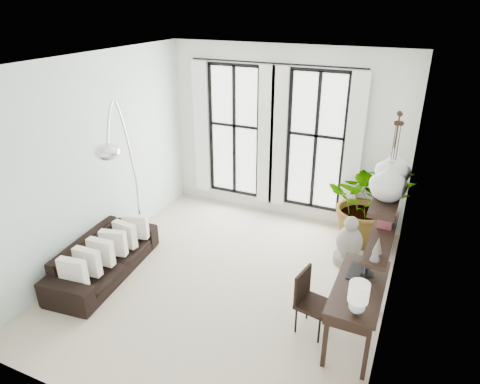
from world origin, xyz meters
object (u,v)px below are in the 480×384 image
Objects in this scene: plant at (367,202)px; desk_chair at (309,297)px; sofa at (104,257)px; buddha at (349,244)px; arc_lamp at (120,140)px; desk at (358,291)px.

desk_chair is at bearing -96.48° from plant.
sofa is 3.82m from buddha.
buddha is (3.25, 1.29, -1.66)m from arc_lamp.
desk_chair is at bearing -177.55° from desk.
sofa is at bearing -142.88° from plant.
plant is 1.84× the size of buddha.
buddha reaches higher than sofa.
plant is (3.46, 2.62, 0.47)m from sofa.
arc_lamp is (0.10, 0.56, 1.71)m from sofa.
arc_lamp is at bearing 173.53° from desk.
desk_chair is at bearing -95.75° from buddha.
desk_chair is 0.32× the size of arc_lamp.
buddha is at bearing 94.94° from desk_chair.
sofa is 2.44× the size of buddha.
sofa is 1.50× the size of desk.
buddha is (-0.11, -0.78, -0.41)m from plant.
buddha is at bearing -98.12° from plant.
desk reaches higher than buddha.
desk_chair is (3.18, 0.12, 0.19)m from sofa.
plant is 0.58× the size of arc_lamp.
desk is at bearing -93.98° from sofa.
desk is 1.62× the size of buddha.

